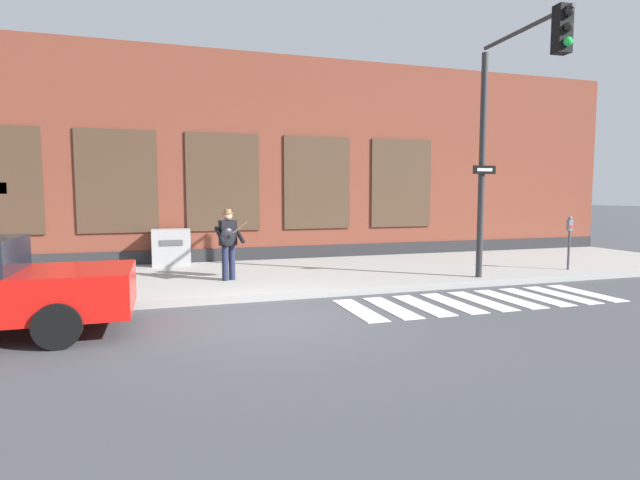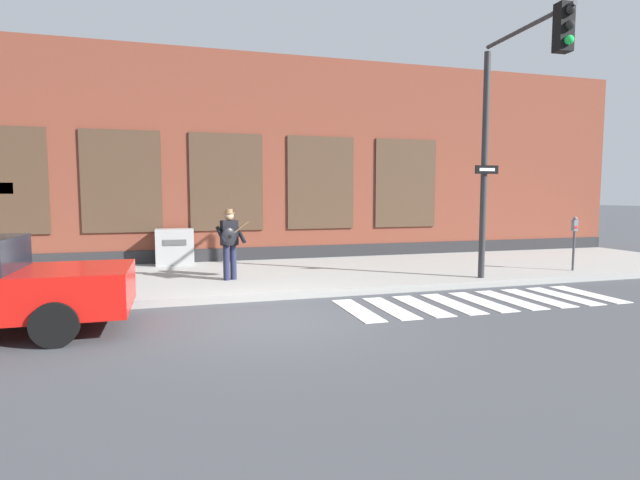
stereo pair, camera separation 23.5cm
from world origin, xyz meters
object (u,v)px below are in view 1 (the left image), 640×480
at_px(parking_meter, 569,235).
at_px(utility_box, 171,247).
at_px(traffic_light, 510,113).
at_px(busker, 228,240).

relative_size(parking_meter, utility_box, 1.37).
xyz_separation_m(traffic_light, utility_box, (-7.08, 5.39, -3.27)).
bearing_deg(traffic_light, utility_box, 142.70).
distance_m(busker, traffic_light, 6.93).
relative_size(busker, parking_meter, 1.17).
xyz_separation_m(busker, utility_box, (-1.24, 2.99, -0.43)).
distance_m(busker, parking_meter, 8.98).
bearing_deg(utility_box, parking_meter, -21.78).
distance_m(traffic_light, parking_meter, 4.39).
height_order(traffic_light, parking_meter, traffic_light).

